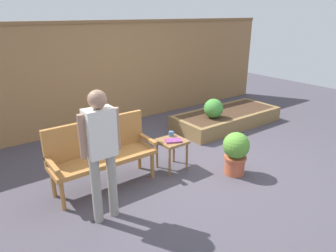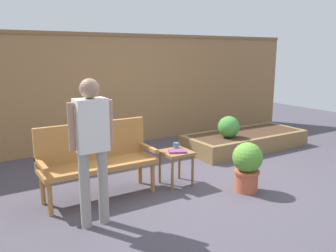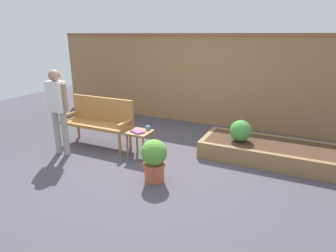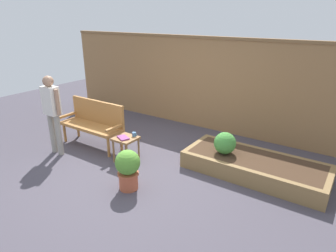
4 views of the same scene
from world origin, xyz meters
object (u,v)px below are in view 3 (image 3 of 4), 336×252
at_px(cup_on_table, 148,128).
at_px(potted_boxwood, 154,158).
at_px(shrub_near_bench, 241,131).
at_px(side_table, 140,136).
at_px(person_by_bench, 58,105).
at_px(book_on_table, 138,132).
at_px(garden_bench, 99,118).

bearing_deg(cup_on_table, potted_boxwood, -55.52).
distance_m(cup_on_table, shrub_near_bench, 1.66).
relative_size(side_table, person_by_bench, 0.31).
bearing_deg(book_on_table, garden_bench, -169.64).
bearing_deg(side_table, shrub_near_bench, 25.29).
distance_m(potted_boxwood, person_by_bench, 2.11).
bearing_deg(shrub_near_bench, side_table, -154.71).
distance_m(side_table, shrub_near_bench, 1.81).
bearing_deg(book_on_table, shrub_near_bench, 51.18).
height_order(garden_bench, side_table, garden_bench).
height_order(shrub_near_bench, person_by_bench, person_by_bench).
relative_size(garden_bench, side_table, 3.00).
bearing_deg(book_on_table, person_by_bench, -136.38).
distance_m(garden_bench, potted_boxwood, 1.96).
xyz_separation_m(book_on_table, person_by_bench, (-1.35, -0.47, 0.44)).
distance_m(book_on_table, shrub_near_bench, 1.84).
xyz_separation_m(potted_boxwood, shrub_near_bench, (0.97, 1.46, 0.12)).
bearing_deg(shrub_near_bench, potted_boxwood, -123.49).
bearing_deg(garden_bench, potted_boxwood, -27.78).
height_order(garden_bench, person_by_bench, person_by_bench).
height_order(garden_bench, potted_boxwood, garden_bench).
xyz_separation_m(garden_bench, book_on_table, (1.05, -0.27, -0.05)).
bearing_deg(book_on_table, side_table, 101.75).
height_order(garden_bench, cup_on_table, garden_bench).
distance_m(side_table, cup_on_table, 0.21).
height_order(cup_on_table, person_by_bench, person_by_bench).
xyz_separation_m(side_table, potted_boxwood, (0.66, -0.69, -0.03)).
distance_m(garden_bench, shrub_near_bench, 2.75).
distance_m(book_on_table, person_by_bench, 1.50).
distance_m(side_table, person_by_bench, 1.56).
relative_size(garden_bench, cup_on_table, 13.18).
xyz_separation_m(cup_on_table, person_by_bench, (-1.46, -0.66, 0.41)).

